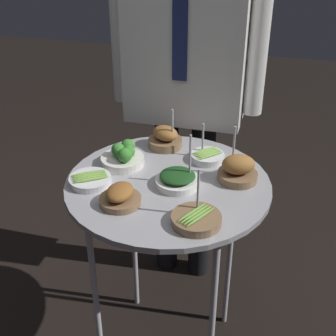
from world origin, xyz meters
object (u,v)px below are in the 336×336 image
bowl_roast_back_right (165,138)px  waiter_figure (187,62)px  serving_cart (168,199)px  bowl_spinach_front_right (178,179)px  bowl_roast_near_rim (238,170)px  bowl_asparagus_mid_left (196,219)px  bowl_roast_center (120,196)px  bowl_asparagus_far_rim (207,156)px  bowl_broccoli_mid_right (123,157)px  bowl_asparagus_front_left (90,180)px

bowl_roast_back_right → waiter_figure: size_ratio=0.10×
serving_cart → bowl_spinach_front_right: (0.03, -0.01, 0.08)m
bowl_roast_near_rim → bowl_asparagus_mid_left: bearing=-106.9°
serving_cart → bowl_spinach_front_right: bowl_spinach_front_right is taller
bowl_roast_center → serving_cart: bearing=55.5°
bowl_asparagus_far_rim → bowl_roast_near_rim: size_ratio=0.72×
serving_cart → bowl_asparagus_mid_left: bowl_asparagus_mid_left is taller
bowl_roast_back_right → bowl_broccoli_mid_right: bearing=-122.1°
bowl_roast_center → bowl_roast_near_rim: size_ratio=0.72×
waiter_figure → bowl_asparagus_far_rim: bearing=-64.0°
serving_cart → bowl_roast_back_right: bowl_roast_back_right is taller
bowl_asparagus_mid_left → bowl_roast_back_right: bowl_roast_back_right is taller
bowl_asparagus_mid_left → bowl_roast_near_rim: size_ratio=0.88×
bowl_spinach_front_right → bowl_roast_near_rim: size_ratio=1.00×
bowl_asparagus_front_left → serving_cart: bearing=17.0°
bowl_roast_center → bowl_asparagus_far_rim: bearing=58.5°
bowl_roast_back_right → waiter_figure: waiter_figure is taller
bowl_asparagus_front_left → bowl_asparagus_mid_left: bearing=-17.6°
bowl_broccoli_mid_right → bowl_roast_back_right: bearing=57.9°
serving_cart → bowl_asparagus_mid_left: 0.24m
bowl_roast_center → bowl_spinach_front_right: bearing=45.7°
bowl_asparagus_mid_left → bowl_asparagus_front_left: bearing=162.4°
bowl_spinach_front_right → bowl_roast_center: bearing=-134.3°
bowl_asparagus_front_left → bowl_roast_back_right: bowl_roast_back_right is taller
bowl_asparagus_far_rim → bowl_broccoli_mid_right: (-0.26, -0.10, 0.01)m
bowl_spinach_front_right → bowl_roast_back_right: 0.26m
bowl_roast_center → bowl_asparagus_far_rim: bowl_asparagus_far_rim is taller
serving_cart → bowl_roast_near_rim: bearing=18.5°
bowl_asparagus_mid_left → bowl_roast_center: size_ratio=1.22×
bowl_roast_back_right → serving_cart: bearing=-72.6°
bowl_asparagus_mid_left → bowl_roast_back_right: 0.46m
bowl_asparagus_mid_left → bowl_roast_center: bowl_asparagus_mid_left is taller
serving_cart → bowl_broccoli_mid_right: size_ratio=5.43×
bowl_broccoli_mid_right → bowl_roast_near_rim: size_ratio=0.84×
bowl_broccoli_mid_right → waiter_figure: size_ratio=0.09×
bowl_roast_center → bowl_asparagus_front_left: bowl_roast_center is taller
serving_cart → bowl_asparagus_front_left: 0.25m
bowl_asparagus_far_rim → bowl_broccoli_mid_right: bearing=-158.9°
bowl_roast_center → bowl_asparagus_front_left: 0.15m
bowl_roast_near_rim → bowl_roast_back_right: size_ratio=1.12×
bowl_spinach_front_right → bowl_roast_near_rim: bearing=24.6°
bowl_roast_center → bowl_asparagus_front_left: (-0.13, 0.08, -0.01)m
bowl_roast_center → bowl_roast_back_right: size_ratio=0.81×
bowl_broccoli_mid_right → bowl_roast_near_rim: 0.38m
bowl_spinach_front_right → bowl_asparagus_front_left: size_ratio=1.29×
bowl_spinach_front_right → waiter_figure: 0.53m
bowl_spinach_front_right → bowl_broccoli_mid_right: (-0.20, 0.08, 0.01)m
bowl_asparagus_front_left → bowl_roast_near_rim: bearing=17.7°
bowl_broccoli_mid_right → bowl_spinach_front_right: bearing=-20.7°
bowl_asparagus_far_rim → bowl_roast_back_right: 0.17m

